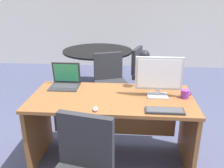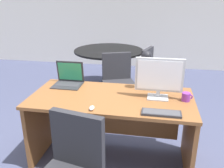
{
  "view_description": "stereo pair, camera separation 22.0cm",
  "coord_description": "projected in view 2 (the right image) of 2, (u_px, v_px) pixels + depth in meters",
  "views": [
    {
      "loc": [
        0.18,
        -2.19,
        1.71
      ],
      "look_at": [
        0.0,
        0.04,
        0.86
      ],
      "focal_mm": 38.76,
      "sensor_mm": 36.0,
      "label": 1
    },
    {
      "loc": [
        0.4,
        -2.16,
        1.71
      ],
      "look_at": [
        0.0,
        0.04,
        0.86
      ],
      "focal_mm": 38.76,
      "sensor_mm": 36.0,
      "label": 2
    }
  ],
  "objects": [
    {
      "name": "desk",
      "position": [
        112.0,
        115.0,
        2.53
      ],
      "size": [
        1.61,
        0.77,
        0.74
      ],
      "color": "brown",
      "rests_on": "ground"
    },
    {
      "name": "coffee_mug",
      "position": [
        186.0,
        97.0,
        2.29
      ],
      "size": [
        0.1,
        0.08,
        0.08
      ],
      "color": "purple",
      "rests_on": "desk"
    },
    {
      "name": "meeting_table",
      "position": [
        109.0,
        60.0,
        4.38
      ],
      "size": [
        1.24,
        1.24,
        0.76
      ],
      "color": "black",
      "rests_on": "ground"
    },
    {
      "name": "meeting_chair_far",
      "position": [
        118.0,
        89.0,
        3.64
      ],
      "size": [
        0.59,
        0.6,
        0.87
      ],
      "color": "black",
      "rests_on": "ground"
    },
    {
      "name": "meeting_chair_near",
      "position": [
        155.0,
        79.0,
        4.08
      ],
      "size": [
        0.59,
        0.58,
        0.85
      ],
      "color": "black",
      "rests_on": "ground"
    },
    {
      "name": "ground",
      "position": [
        128.0,
        102.0,
        4.04
      ],
      "size": [
        12.0,
        12.0,
        0.0
      ],
      "primitive_type": "plane",
      "color": "#474C6B"
    },
    {
      "name": "monitor",
      "position": [
        159.0,
        76.0,
        2.29
      ],
      "size": [
        0.45,
        0.16,
        0.4
      ],
      "color": "#B7BABF",
      "rests_on": "desk"
    },
    {
      "name": "desk_lamp",
      "position": [
        146.0,
        61.0,
        2.49
      ],
      "size": [
        0.12,
        0.14,
        0.42
      ],
      "color": "black",
      "rests_on": "desk"
    },
    {
      "name": "back_wall",
      "position": [
        140.0,
        7.0,
        5.55
      ],
      "size": [
        10.0,
        0.1,
        2.8
      ],
      "primitive_type": "cube",
      "color": "silver",
      "rests_on": "ground"
    },
    {
      "name": "laptop",
      "position": [
        69.0,
        77.0,
        2.72
      ],
      "size": [
        0.31,
        0.26,
        0.25
      ],
      "color": "#2D2D33",
      "rests_on": "desk"
    },
    {
      "name": "keyboard",
      "position": [
        161.0,
        113.0,
        2.05
      ],
      "size": [
        0.33,
        0.12,
        0.02
      ],
      "color": "#2D2D33",
      "rests_on": "desk"
    },
    {
      "name": "mouse",
      "position": [
        92.0,
        108.0,
        2.12
      ],
      "size": [
        0.04,
        0.08,
        0.03
      ],
      "color": "silver",
      "rests_on": "desk"
    }
  ]
}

